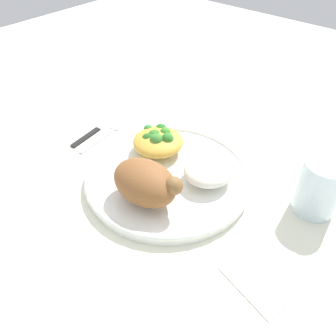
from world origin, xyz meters
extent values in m
plane|color=silver|center=(0.00, 0.00, 0.00)|extent=(2.00, 2.00, 0.00)
cylinder|color=white|center=(0.00, 0.00, 0.01)|extent=(0.30, 0.30, 0.02)
torus|color=white|center=(0.00, 0.00, 0.02)|extent=(0.30, 0.30, 0.01)
ellipsoid|color=brown|center=(0.01, -0.07, 0.05)|extent=(0.12, 0.08, 0.07)
sphere|color=brown|center=(0.06, -0.06, 0.07)|extent=(0.03, 0.03, 0.03)
ellipsoid|color=white|center=(0.06, 0.04, 0.04)|extent=(0.09, 0.09, 0.03)
ellipsoid|color=gold|center=(-0.06, 0.04, 0.04)|extent=(0.10, 0.10, 0.03)
sphere|color=#3E8D32|center=(-0.06, 0.03, 0.05)|extent=(0.02, 0.02, 0.02)
sphere|color=#2D792A|center=(-0.08, 0.07, 0.04)|extent=(0.02, 0.02, 0.02)
sphere|color=#3F8E40|center=(-0.10, 0.05, 0.04)|extent=(0.02, 0.02, 0.02)
sphere|color=#449233|center=(-0.06, 0.06, 0.05)|extent=(0.02, 0.02, 0.02)
sphere|color=#2C6722|center=(-0.07, 0.03, 0.05)|extent=(0.02, 0.02, 0.02)
sphere|color=#41812C|center=(-0.07, 0.04, 0.05)|extent=(0.03, 0.03, 0.03)
sphere|color=#428535|center=(-0.05, 0.03, 0.05)|extent=(0.03, 0.03, 0.03)
sphere|color=#36842D|center=(-0.04, 0.05, 0.05)|extent=(0.02, 0.02, 0.02)
cube|color=#B2B2B7|center=(-0.19, 0.00, 0.00)|extent=(0.02, 0.11, 0.01)
cube|color=#B2B2B7|center=(-0.20, 0.07, 0.00)|extent=(0.03, 0.04, 0.00)
cube|color=black|center=(-0.22, -0.01, 0.00)|extent=(0.02, 0.08, 0.01)
cube|color=silver|center=(-0.23, 0.08, 0.00)|extent=(0.03, 0.11, 0.00)
cylinder|color=silver|center=(0.23, 0.11, 0.05)|extent=(0.07, 0.07, 0.10)
cube|color=white|center=(0.24, -0.05, 0.00)|extent=(0.12, 0.13, 0.00)
camera|label=1|loc=(0.31, -0.36, 0.44)|focal=37.68mm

